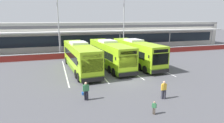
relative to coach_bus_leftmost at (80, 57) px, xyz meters
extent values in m
plane|color=#4C4C51|center=(4.24, -5.82, -1.79)|extent=(200.00, 200.00, 0.00)
cube|color=beige|center=(4.24, 21.18, 0.96)|extent=(70.00, 10.00, 5.50)
cube|color=#19232D|center=(4.24, 16.16, 0.51)|extent=(66.00, 0.08, 2.20)
cube|color=#4C4C51|center=(4.24, 16.15, 3.36)|extent=(68.00, 0.08, 0.60)
cube|color=beige|center=(4.24, 14.68, 2.41)|extent=(67.00, 3.00, 0.24)
cube|color=gray|center=(4.24, 21.18, 3.96)|extent=(70.00, 10.00, 0.50)
cylinder|color=#999999|center=(-1.96, 13.48, 0.31)|extent=(0.20, 0.20, 4.20)
cylinder|color=#999999|center=(10.44, 13.48, 0.31)|extent=(0.20, 0.20, 4.20)
cylinder|color=#999999|center=(22.84, 13.48, 0.31)|extent=(0.20, 0.20, 4.20)
cylinder|color=#999999|center=(35.24, 13.48, 0.31)|extent=(0.20, 0.20, 4.20)
cube|color=maroon|center=(4.24, 8.68, -1.29)|extent=(60.00, 0.36, 1.00)
cube|color=#B2B2B2|center=(4.24, 8.68, -0.74)|extent=(60.00, 0.40, 0.10)
cube|color=#9ED11E|center=(0.00, -0.04, 0.12)|extent=(3.41, 12.15, 3.19)
cube|color=#598419|center=(0.00, -0.04, -1.19)|extent=(3.43, 12.17, 0.56)
cube|color=black|center=(-0.03, 0.36, 0.36)|extent=(3.26, 9.76, 0.96)
cube|color=black|center=(0.43, -5.97, 0.26)|extent=(2.31, 0.27, 1.40)
cube|color=black|center=(0.43, -5.98, 1.26)|extent=(2.05, 0.23, 0.40)
cube|color=silver|center=(-0.07, 0.96, 1.85)|extent=(2.25, 2.94, 0.28)
cube|color=black|center=(0.44, -6.08, -1.24)|extent=(2.46, 0.34, 0.44)
cube|color=black|center=(1.86, -5.52, 0.61)|extent=(0.09, 0.13, 0.36)
cube|color=black|center=(-1.05, -5.73, 0.61)|extent=(0.09, 0.13, 0.36)
cylinder|color=black|center=(0.86, 4.64, -1.27)|extent=(0.39, 1.06, 1.04)
cylinder|color=black|center=(-1.52, 4.46, -1.27)|extent=(0.39, 1.06, 1.04)
cylinder|color=black|center=(1.42, -3.14, -1.27)|extent=(0.39, 1.06, 1.04)
cylinder|color=black|center=(-0.96, -3.32, -1.27)|extent=(0.39, 1.06, 1.04)
cylinder|color=black|center=(1.53, -4.54, -1.27)|extent=(0.39, 1.06, 1.04)
cylinder|color=black|center=(-0.86, -4.71, -1.27)|extent=(0.39, 1.06, 1.04)
cube|color=#9ED11E|center=(4.33, 0.72, 0.12)|extent=(3.41, 12.15, 3.19)
cube|color=#598419|center=(4.33, 0.72, -1.19)|extent=(3.43, 12.17, 0.56)
cube|color=black|center=(4.30, 1.12, 0.36)|extent=(3.26, 9.76, 0.96)
cube|color=black|center=(4.76, -5.21, 0.26)|extent=(2.31, 0.27, 1.40)
cube|color=black|center=(4.76, -5.22, 1.26)|extent=(2.05, 0.23, 0.40)
cube|color=silver|center=(4.26, 1.72, 1.85)|extent=(2.25, 2.94, 0.28)
cube|color=black|center=(4.77, -5.32, -1.24)|extent=(2.46, 0.34, 0.44)
cube|color=black|center=(6.19, -4.76, 0.61)|extent=(0.09, 0.13, 0.36)
cube|color=black|center=(3.28, -4.97, 0.61)|extent=(0.09, 0.13, 0.36)
cylinder|color=black|center=(5.19, 5.40, -1.27)|extent=(0.39, 1.06, 1.04)
cylinder|color=black|center=(2.81, 5.22, -1.27)|extent=(0.39, 1.06, 1.04)
cylinder|color=black|center=(5.75, -2.38, -1.27)|extent=(0.39, 1.06, 1.04)
cylinder|color=black|center=(3.37, -2.56, -1.27)|extent=(0.39, 1.06, 1.04)
cylinder|color=black|center=(5.86, -3.78, -1.27)|extent=(0.39, 1.06, 1.04)
cylinder|color=black|center=(3.47, -3.95, -1.27)|extent=(0.39, 1.06, 1.04)
cube|color=#9ED11E|center=(8.49, 0.69, 0.12)|extent=(3.41, 12.15, 3.19)
cube|color=#598419|center=(8.49, 0.69, -1.19)|extent=(3.43, 12.17, 0.56)
cube|color=black|center=(8.46, 1.08, 0.36)|extent=(3.26, 9.76, 0.96)
cube|color=black|center=(8.92, -5.25, 0.26)|extent=(2.31, 0.27, 1.40)
cube|color=black|center=(8.92, -5.26, 1.26)|extent=(2.05, 0.23, 0.40)
cube|color=silver|center=(8.42, 1.68, 1.85)|extent=(2.25, 2.94, 0.28)
cube|color=black|center=(8.93, -5.36, -1.24)|extent=(2.46, 0.34, 0.44)
cube|color=black|center=(10.35, -4.80, 0.61)|extent=(0.09, 0.13, 0.36)
cube|color=black|center=(7.44, -5.00, 0.61)|extent=(0.09, 0.13, 0.36)
cylinder|color=black|center=(9.36, 5.36, -1.27)|extent=(0.39, 1.06, 1.04)
cylinder|color=black|center=(6.97, 5.19, -1.27)|extent=(0.39, 1.06, 1.04)
cylinder|color=black|center=(9.92, -2.42, -1.27)|extent=(0.39, 1.06, 1.04)
cylinder|color=black|center=(7.53, -2.59, -1.27)|extent=(0.39, 1.06, 1.04)
cylinder|color=black|center=(10.02, -3.82, -1.27)|extent=(0.39, 1.06, 1.04)
cylinder|color=black|center=(7.63, -3.99, -1.27)|extent=(0.39, 1.06, 1.04)
cube|color=silver|center=(-2.06, 0.18, -1.78)|extent=(0.14, 13.00, 0.01)
cube|color=silver|center=(2.14, 0.18, -1.78)|extent=(0.14, 13.00, 0.01)
cube|color=silver|center=(6.34, 0.18, -1.78)|extent=(0.14, 13.00, 0.01)
cube|color=silver|center=(10.54, 0.18, -1.78)|extent=(0.14, 13.00, 0.01)
cube|color=black|center=(-1.01, -9.66, -1.37)|extent=(0.16, 0.19, 0.84)
cube|color=black|center=(-0.84, -9.76, -1.37)|extent=(0.16, 0.19, 0.84)
cube|color=#387F4C|center=(-0.92, -9.71, -0.67)|extent=(0.36, 0.25, 0.56)
cube|color=#387F4C|center=(-1.14, -9.73, -0.69)|extent=(0.10, 0.11, 0.54)
cube|color=#387F4C|center=(-0.70, -9.69, -0.69)|extent=(0.10, 0.11, 0.54)
sphere|color=tan|center=(-0.92, -9.71, -0.28)|extent=(0.22, 0.22, 0.22)
cube|color=#194C9E|center=(-1.21, -9.72, -1.16)|extent=(0.15, 0.29, 0.22)
cylinder|color=#194C9E|center=(-1.21, -9.72, -0.98)|extent=(0.02, 0.02, 0.16)
cube|color=#33333D|center=(5.42, -11.41, -1.37)|extent=(0.16, 0.19, 0.84)
cube|color=#33333D|center=(5.59, -11.51, -1.37)|extent=(0.16, 0.19, 0.84)
cube|color=gold|center=(5.50, -11.46, -0.67)|extent=(0.36, 0.25, 0.56)
cube|color=gold|center=(5.29, -11.48, -0.69)|extent=(0.10, 0.11, 0.54)
cube|color=gold|center=(5.72, -11.44, -0.69)|extent=(0.10, 0.11, 0.54)
sphere|color=tan|center=(5.50, -11.46, -0.28)|extent=(0.22, 0.22, 0.22)
cube|color=#4C4238|center=(3.33, -13.57, -1.53)|extent=(0.13, 0.14, 0.52)
cube|color=#4C4238|center=(3.38, -13.69, -1.53)|extent=(0.13, 0.14, 0.52)
cube|color=#387F4C|center=(3.35, -13.63, -1.09)|extent=(0.25, 0.22, 0.35)
cube|color=#387F4C|center=(3.23, -13.56, -1.11)|extent=(0.08, 0.08, 0.33)
cube|color=#387F4C|center=(3.47, -13.69, -1.11)|extent=(0.08, 0.08, 0.33)
sphere|color=tan|center=(3.35, -13.63, -0.85)|extent=(0.14, 0.14, 0.14)
cylinder|color=#9E9EA3|center=(-2.19, 11.64, 3.71)|extent=(0.20, 0.20, 11.00)
cylinder|color=#9E9EA3|center=(10.20, 10.68, 3.71)|extent=(0.20, 0.20, 11.00)
camera|label=1|loc=(-3.30, -24.66, 4.99)|focal=30.16mm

